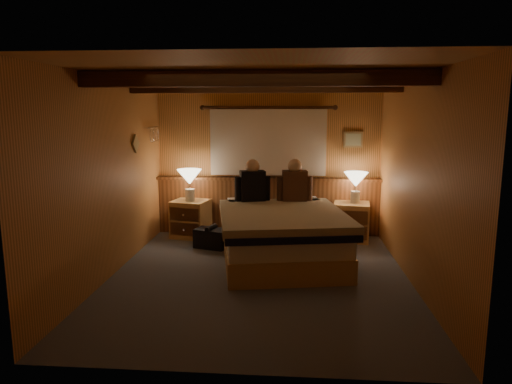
# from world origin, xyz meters

# --- Properties ---
(floor) EXTENTS (4.20, 4.20, 0.00)m
(floor) POSITION_xyz_m (0.00, 0.00, 0.00)
(floor) COLOR #4F545E
(floor) RESTS_ON ground
(ceiling) EXTENTS (4.20, 4.20, 0.00)m
(ceiling) POSITION_xyz_m (0.00, 0.00, 2.40)
(ceiling) COLOR #B58D43
(ceiling) RESTS_ON wall_back
(wall_back) EXTENTS (3.60, 0.00, 3.60)m
(wall_back) POSITION_xyz_m (0.00, 2.10, 1.20)
(wall_back) COLOR #DB904E
(wall_back) RESTS_ON floor
(wall_left) EXTENTS (0.00, 4.20, 4.20)m
(wall_left) POSITION_xyz_m (-1.80, 0.00, 1.20)
(wall_left) COLOR #DB904E
(wall_left) RESTS_ON floor
(wall_right) EXTENTS (0.00, 4.20, 4.20)m
(wall_right) POSITION_xyz_m (1.80, 0.00, 1.20)
(wall_right) COLOR #DB904E
(wall_right) RESTS_ON floor
(wall_front) EXTENTS (3.60, 0.00, 3.60)m
(wall_front) POSITION_xyz_m (0.00, -2.10, 1.20)
(wall_front) COLOR #DB904E
(wall_front) RESTS_ON floor
(wainscot) EXTENTS (3.60, 0.23, 0.94)m
(wainscot) POSITION_xyz_m (0.00, 2.04, 0.49)
(wainscot) COLOR brown
(wainscot) RESTS_ON wall_back
(curtain_window) EXTENTS (2.18, 0.09, 1.11)m
(curtain_window) POSITION_xyz_m (0.00, 2.03, 1.52)
(curtain_window) COLOR #4C2A13
(curtain_window) RESTS_ON wall_back
(ceiling_beams) EXTENTS (3.60, 1.65, 0.16)m
(ceiling_beams) POSITION_xyz_m (0.00, 0.15, 2.31)
(ceiling_beams) COLOR #4C2A13
(ceiling_beams) RESTS_ON ceiling
(coat_rail) EXTENTS (0.05, 0.55, 0.24)m
(coat_rail) POSITION_xyz_m (-1.72, 1.58, 1.67)
(coat_rail) COLOR white
(coat_rail) RESTS_ON wall_left
(framed_print) EXTENTS (0.30, 0.04, 0.25)m
(framed_print) POSITION_xyz_m (1.35, 2.08, 1.55)
(framed_print) COLOR tan
(framed_print) RESTS_ON wall_back
(bed) EXTENTS (1.88, 2.28, 0.70)m
(bed) POSITION_xyz_m (0.25, 0.64, 0.36)
(bed) COLOR tan
(bed) RESTS_ON floor
(nightstand_left) EXTENTS (0.63, 0.59, 0.59)m
(nightstand_left) POSITION_xyz_m (-1.22, 1.73, 0.30)
(nightstand_left) COLOR tan
(nightstand_left) RESTS_ON floor
(nightstand_right) EXTENTS (0.60, 0.55, 0.59)m
(nightstand_right) POSITION_xyz_m (1.32, 1.73, 0.30)
(nightstand_right) COLOR tan
(nightstand_right) RESTS_ON floor
(lamp_left) EXTENTS (0.38, 0.38, 0.50)m
(lamp_left) POSITION_xyz_m (-1.21, 1.70, 0.95)
(lamp_left) COLOR silver
(lamp_left) RESTS_ON nightstand_left
(lamp_right) EXTENTS (0.37, 0.37, 0.48)m
(lamp_right) POSITION_xyz_m (1.37, 1.75, 0.93)
(lamp_right) COLOR silver
(lamp_right) RESTS_ON nightstand_right
(person_left) EXTENTS (0.51, 0.29, 0.64)m
(person_left) POSITION_xyz_m (-0.18, 1.27, 0.95)
(person_left) COLOR black
(person_left) RESTS_ON bed
(person_right) EXTENTS (0.52, 0.24, 0.64)m
(person_right) POSITION_xyz_m (0.43, 1.34, 0.95)
(person_right) COLOR #492C1D
(person_right) RESTS_ON bed
(duffel_bag) EXTENTS (0.53, 0.41, 0.34)m
(duffel_bag) POSITION_xyz_m (-0.79, 1.17, 0.15)
(duffel_bag) COLOR black
(duffel_bag) RESTS_ON floor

